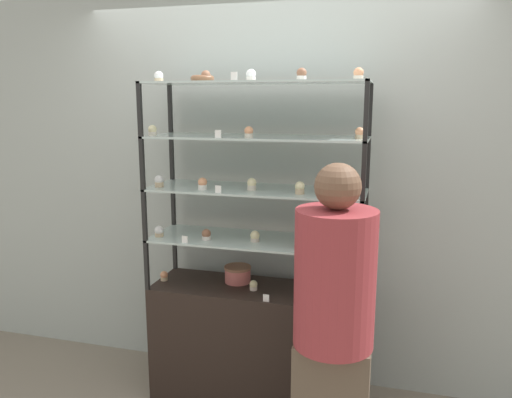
# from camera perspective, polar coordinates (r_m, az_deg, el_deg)

# --- Properties ---
(ground_plane) EXTENTS (20.00, 20.00, 0.00)m
(ground_plane) POSITION_cam_1_polar(r_m,az_deg,el_deg) (3.49, 0.00, -21.62)
(ground_plane) COLOR gray
(back_wall) EXTENTS (8.00, 0.05, 2.60)m
(back_wall) POSITION_cam_1_polar(r_m,az_deg,el_deg) (3.34, 1.66, 0.96)
(back_wall) COLOR #A8B2AD
(back_wall) RESTS_ON ground_plane
(display_base) EXTENTS (1.30, 0.43, 0.75)m
(display_base) POSITION_cam_1_polar(r_m,az_deg,el_deg) (3.31, 0.00, -16.16)
(display_base) COLOR black
(display_base) RESTS_ON ground_plane
(display_riser_lower) EXTENTS (1.30, 0.43, 0.31)m
(display_riser_lower) POSITION_cam_1_polar(r_m,az_deg,el_deg) (3.06, 0.00, -4.99)
(display_riser_lower) COLOR black
(display_riser_lower) RESTS_ON display_base
(display_riser_middle) EXTENTS (1.30, 0.43, 0.31)m
(display_riser_middle) POSITION_cam_1_polar(r_m,az_deg,el_deg) (2.99, 0.00, 0.79)
(display_riser_middle) COLOR black
(display_riser_middle) RESTS_ON display_riser_lower
(display_riser_upper) EXTENTS (1.30, 0.43, 0.31)m
(display_riser_upper) POSITION_cam_1_polar(r_m,az_deg,el_deg) (2.95, 0.00, 6.79)
(display_riser_upper) COLOR black
(display_riser_upper) RESTS_ON display_riser_middle
(display_riser_top) EXTENTS (1.30, 0.43, 0.31)m
(display_riser_top) POSITION_cam_1_polar(r_m,az_deg,el_deg) (2.94, 0.00, 12.90)
(display_riser_top) COLOR black
(display_riser_top) RESTS_ON display_riser_upper
(layer_cake_centerpiece) EXTENTS (0.17, 0.17, 0.10)m
(layer_cake_centerpiece) POSITION_cam_1_polar(r_m,az_deg,el_deg) (3.23, -2.11, -8.57)
(layer_cake_centerpiece) COLOR #C66660
(layer_cake_centerpiece) RESTS_ON display_base
(sheet_cake_frosted) EXTENTS (0.20, 0.17, 0.06)m
(sheet_cake_frosted) POSITION_cam_1_polar(r_m,az_deg,el_deg) (2.92, 7.07, -4.83)
(sheet_cake_frosted) COLOR brown
(sheet_cake_frosted) RESTS_ON display_riser_lower
(cupcake_0) EXTENTS (0.05, 0.05, 0.06)m
(cupcake_0) POSITION_cam_1_polar(r_m,az_deg,el_deg) (3.32, -10.46, -8.64)
(cupcake_0) COLOR #CCB28C
(cupcake_0) RESTS_ON display_base
(cupcake_1) EXTENTS (0.05, 0.05, 0.06)m
(cupcake_1) POSITION_cam_1_polar(r_m,az_deg,el_deg) (3.11, -0.29, -9.83)
(cupcake_1) COLOR beige
(cupcake_1) RESTS_ON display_base
(cupcake_2) EXTENTS (0.05, 0.05, 0.06)m
(cupcake_2) POSITION_cam_1_polar(r_m,az_deg,el_deg) (2.95, 10.86, -11.20)
(cupcake_2) COLOR #CCB28C
(cupcake_2) RESTS_ON display_base
(price_tag_0) EXTENTS (0.04, 0.00, 0.04)m
(price_tag_0) POSITION_cam_1_polar(r_m,az_deg,el_deg) (2.94, 1.16, -11.25)
(price_tag_0) COLOR white
(price_tag_0) RESTS_ON display_base
(cupcake_3) EXTENTS (0.06, 0.06, 0.07)m
(cupcake_3) POSITION_cam_1_polar(r_m,az_deg,el_deg) (3.17, -11.01, -3.66)
(cupcake_3) COLOR #CCB28C
(cupcake_3) RESTS_ON display_riser_lower
(cupcake_4) EXTENTS (0.06, 0.06, 0.07)m
(cupcake_4) POSITION_cam_1_polar(r_m,az_deg,el_deg) (3.05, -5.70, -4.07)
(cupcake_4) COLOR white
(cupcake_4) RESTS_ON display_riser_lower
(cupcake_5) EXTENTS (0.06, 0.06, 0.07)m
(cupcake_5) POSITION_cam_1_polar(r_m,az_deg,el_deg) (3.00, -0.12, -4.30)
(cupcake_5) COLOR beige
(cupcake_5) RESTS_ON display_riser_lower
(cupcake_6) EXTENTS (0.06, 0.06, 0.07)m
(cupcake_6) POSITION_cam_1_polar(r_m,az_deg,el_deg) (2.91, 11.39, -5.02)
(cupcake_6) COLOR #CCB28C
(cupcake_6) RESTS_ON display_riser_lower
(price_tag_1) EXTENTS (0.04, 0.00, 0.04)m
(price_tag_1) POSITION_cam_1_polar(r_m,az_deg,el_deg) (2.99, -8.14, -4.61)
(price_tag_1) COLOR white
(price_tag_1) RESTS_ON display_riser_lower
(cupcake_7) EXTENTS (0.05, 0.05, 0.07)m
(cupcake_7) POSITION_cam_1_polar(r_m,az_deg,el_deg) (3.10, -11.01, 2.01)
(cupcake_7) COLOR #CCB28C
(cupcake_7) RESTS_ON display_riser_middle
(cupcake_8) EXTENTS (0.05, 0.05, 0.07)m
(cupcake_8) POSITION_cam_1_polar(r_m,az_deg,el_deg) (2.97, -6.13, 1.74)
(cupcake_8) COLOR white
(cupcake_8) RESTS_ON display_riser_middle
(cupcake_9) EXTENTS (0.05, 0.05, 0.07)m
(cupcake_9) POSITION_cam_1_polar(r_m,az_deg,el_deg) (2.93, -0.48, 1.70)
(cupcake_9) COLOR beige
(cupcake_9) RESTS_ON display_riser_middle
(cupcake_10) EXTENTS (0.05, 0.05, 0.07)m
(cupcake_10) POSITION_cam_1_polar(r_m,az_deg,el_deg) (2.82, 5.03, 1.27)
(cupcake_10) COLOR #CCB28C
(cupcake_10) RESTS_ON display_riser_middle
(cupcake_11) EXTENTS (0.05, 0.05, 0.07)m
(cupcake_11) POSITION_cam_1_polar(r_m,az_deg,el_deg) (2.78, 11.16, 0.95)
(cupcake_11) COLOR #CCB28C
(cupcake_11) RESTS_ON display_riser_middle
(price_tag_2) EXTENTS (0.04, 0.00, 0.04)m
(price_tag_2) POSITION_cam_1_polar(r_m,az_deg,el_deg) (2.85, -4.34, 1.11)
(price_tag_2) COLOR white
(price_tag_2) RESTS_ON display_riser_middle
(cupcake_12) EXTENTS (0.05, 0.05, 0.06)m
(cupcake_12) POSITION_cam_1_polar(r_m,az_deg,el_deg) (3.06, -11.75, 7.67)
(cupcake_12) COLOR beige
(cupcake_12) RESTS_ON display_riser_upper
(cupcake_13) EXTENTS (0.05, 0.05, 0.06)m
(cupcake_13) POSITION_cam_1_polar(r_m,az_deg,el_deg) (2.84, -0.83, 7.65)
(cupcake_13) COLOR beige
(cupcake_13) RESTS_ON display_riser_upper
(cupcake_14) EXTENTS (0.05, 0.05, 0.06)m
(cupcake_14) POSITION_cam_1_polar(r_m,az_deg,el_deg) (2.80, 11.76, 7.37)
(cupcake_14) COLOR #CCB28C
(cupcake_14) RESTS_ON display_riser_upper
(price_tag_3) EXTENTS (0.04, 0.00, 0.04)m
(price_tag_3) POSITION_cam_1_polar(r_m,az_deg,el_deg) (2.81, -4.36, 7.42)
(price_tag_3) COLOR white
(price_tag_3) RESTS_ON display_riser_upper
(cupcake_15) EXTENTS (0.05, 0.05, 0.06)m
(cupcake_15) POSITION_cam_1_polar(r_m,az_deg,el_deg) (3.12, -11.05, 13.53)
(cupcake_15) COLOR #CCB28C
(cupcake_15) RESTS_ON display_riser_top
(cupcake_16) EXTENTS (0.05, 0.05, 0.06)m
(cupcake_16) POSITION_cam_1_polar(r_m,az_deg,el_deg) (2.99, -5.76, 13.78)
(cupcake_16) COLOR beige
(cupcake_16) RESTS_ON display_riser_top
(cupcake_17) EXTENTS (0.05, 0.05, 0.06)m
(cupcake_17) POSITION_cam_1_polar(r_m,az_deg,el_deg) (2.86, -0.57, 13.96)
(cupcake_17) COLOR white
(cupcake_17) RESTS_ON display_riser_top
(cupcake_18) EXTENTS (0.05, 0.05, 0.06)m
(cupcake_18) POSITION_cam_1_polar(r_m,az_deg,el_deg) (2.76, 5.23, 14.01)
(cupcake_18) COLOR white
(cupcake_18) RESTS_ON display_riser_top
(cupcake_19) EXTENTS (0.05, 0.05, 0.06)m
(cupcake_19) POSITION_cam_1_polar(r_m,az_deg,el_deg) (2.78, 11.64, 13.82)
(cupcake_19) COLOR beige
(cupcake_19) RESTS_ON display_riser_top
(price_tag_4) EXTENTS (0.04, 0.00, 0.04)m
(price_tag_4) POSITION_cam_1_polar(r_m,az_deg,el_deg) (2.77, -2.53, 13.87)
(price_tag_4) COLOR white
(price_tag_4) RESTS_ON display_riser_top
(donut_glazed) EXTENTS (0.14, 0.14, 0.04)m
(donut_glazed) POSITION_cam_1_polar(r_m,az_deg,el_deg) (3.02, -6.15, 13.53)
(donut_glazed) COLOR brown
(donut_glazed) RESTS_ON display_riser_top
(customer_figure) EXTENTS (0.38, 0.38, 1.62)m
(customer_figure) POSITION_cam_1_polar(r_m,az_deg,el_deg) (2.45, 8.84, -13.69)
(customer_figure) COLOR brown
(customer_figure) RESTS_ON ground_plane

